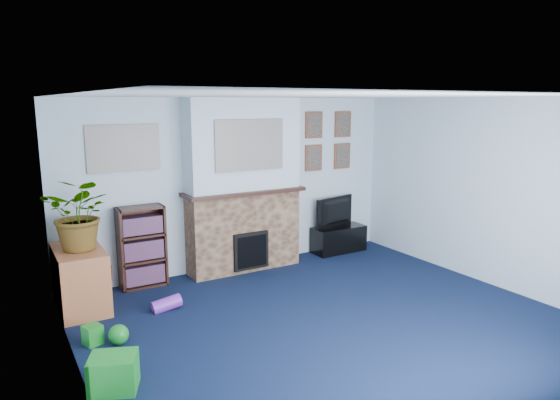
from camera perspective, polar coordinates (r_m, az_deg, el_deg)
floor at (r=5.59m, az=5.60°, el=-13.67°), size 5.00×4.50×0.01m
ceiling at (r=5.08m, az=6.12°, el=11.73°), size 5.00×4.50×0.01m
wall_back at (r=7.11m, az=-4.96°, el=1.85°), size 5.00×0.04×2.40m
wall_front at (r=3.72m, az=27.06°, el=-8.02°), size 5.00×0.04×2.40m
wall_left at (r=4.27m, az=-22.43°, el=-5.24°), size 0.04×4.50×2.40m
wall_right at (r=6.96m, az=22.66°, el=0.83°), size 0.04×4.50×2.40m
chimney_breast at (r=6.93m, az=-4.23°, el=1.49°), size 1.72×0.50×2.40m
collage_main at (r=6.67m, az=-3.49°, el=6.28°), size 1.00×0.03×0.68m
collage_left at (r=6.51m, az=-17.44°, el=5.67°), size 0.90×0.03×0.58m
portrait_tl at (r=7.66m, az=3.90°, el=8.55°), size 0.30×0.03×0.40m
portrait_tr at (r=7.98m, az=7.20°, el=8.59°), size 0.30×0.03×0.40m
portrait_bl at (r=7.70m, az=3.85°, el=4.83°), size 0.30×0.03×0.40m
portrait_br at (r=8.02m, az=7.11°, el=5.02°), size 0.30×0.03×0.40m
tv_stand at (r=7.99m, az=6.71°, el=-4.31°), size 0.86×0.36×0.41m
television at (r=7.91m, az=6.69°, el=-1.38°), size 0.81×0.28×0.46m
bookshelf at (r=6.65m, az=-15.50°, el=-5.35°), size 0.58×0.28×1.05m
sideboard at (r=6.21m, az=-21.87°, el=-8.40°), size 0.51×0.92×0.71m
potted_plant at (r=5.97m, az=-21.85°, el=-1.46°), size 0.97×0.95×0.82m
mantel_clock at (r=6.86m, az=-4.49°, el=1.69°), size 0.09×0.05×0.12m
mantel_candle at (r=6.98m, az=-2.42°, el=1.96°), size 0.05×0.05×0.16m
mantel_teddy at (r=6.67m, az=-8.15°, el=1.29°), size 0.12×0.12×0.12m
mantel_can at (r=7.18m, az=0.41°, el=2.07°), size 0.06×0.06×0.12m
green_crate at (r=4.56m, az=-18.48°, el=-18.36°), size 0.46×0.42×0.30m
toy_ball at (r=5.31m, az=-17.95°, el=-14.51°), size 0.20×0.20×0.20m
toy_block at (r=5.39m, az=-20.63°, el=-14.10°), size 0.20×0.20×0.19m
toy_tube at (r=5.97m, az=-12.82°, el=-11.52°), size 0.35×0.15×0.20m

